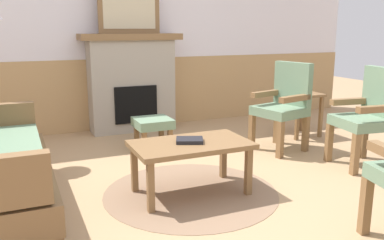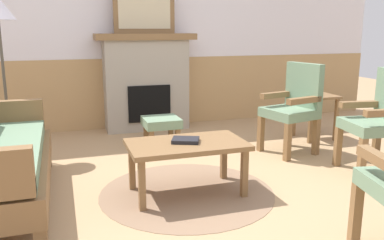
{
  "view_description": "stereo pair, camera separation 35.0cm",
  "coord_description": "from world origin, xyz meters",
  "px_view_note": "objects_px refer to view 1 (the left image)",
  "views": [
    {
      "loc": [
        -1.42,
        -2.89,
        1.35
      ],
      "look_at": [
        0.0,
        0.35,
        0.55
      ],
      "focal_mm": 38.16,
      "sensor_mm": 36.0,
      "label": 1
    },
    {
      "loc": [
        -1.09,
        -3.02,
        1.35
      ],
      "look_at": [
        0.0,
        0.35,
        0.55
      ],
      "focal_mm": 38.16,
      "sensor_mm": 36.0,
      "label": 2
    }
  ],
  "objects_px": {
    "coffee_table": "(191,149)",
    "book_on_table": "(190,140)",
    "side_table": "(301,102)",
    "fireplace": "(132,82)",
    "framed_picture": "(129,11)",
    "footstool": "(153,125)",
    "armchair_near_fireplace": "(369,113)",
    "armchair_by_window_left": "(284,102)"
  },
  "relations": [
    {
      "from": "coffee_table",
      "to": "footstool",
      "type": "bearing_deg",
      "value": 85.36
    },
    {
      "from": "fireplace",
      "to": "armchair_near_fireplace",
      "type": "distance_m",
      "value": 2.93
    },
    {
      "from": "book_on_table",
      "to": "side_table",
      "type": "xyz_separation_m",
      "value": [
        2.04,
        1.16,
        -0.02
      ]
    },
    {
      "from": "armchair_near_fireplace",
      "to": "armchair_by_window_left",
      "type": "height_order",
      "value": "same"
    },
    {
      "from": "footstool",
      "to": "book_on_table",
      "type": "bearing_deg",
      "value": -94.97
    },
    {
      "from": "coffee_table",
      "to": "framed_picture",
      "type": "bearing_deg",
      "value": 86.42
    },
    {
      "from": "fireplace",
      "to": "framed_picture",
      "type": "height_order",
      "value": "framed_picture"
    },
    {
      "from": "framed_picture",
      "to": "side_table",
      "type": "height_order",
      "value": "framed_picture"
    },
    {
      "from": "book_on_table",
      "to": "coffee_table",
      "type": "bearing_deg",
      "value": -54.47
    },
    {
      "from": "armchair_near_fireplace",
      "to": "side_table",
      "type": "height_order",
      "value": "armchair_near_fireplace"
    },
    {
      "from": "side_table",
      "to": "fireplace",
      "type": "bearing_deg",
      "value": 149.09
    },
    {
      "from": "fireplace",
      "to": "book_on_table",
      "type": "bearing_deg",
      "value": -93.76
    },
    {
      "from": "fireplace",
      "to": "side_table",
      "type": "bearing_deg",
      "value": -30.91
    },
    {
      "from": "coffee_table",
      "to": "footstool",
      "type": "xyz_separation_m",
      "value": [
        0.11,
        1.32,
        -0.1
      ]
    },
    {
      "from": "coffee_table",
      "to": "side_table",
      "type": "height_order",
      "value": "side_table"
    },
    {
      "from": "framed_picture",
      "to": "footstool",
      "type": "height_order",
      "value": "framed_picture"
    },
    {
      "from": "framed_picture",
      "to": "side_table",
      "type": "xyz_separation_m",
      "value": [
        1.89,
        -1.13,
        -1.13
      ]
    },
    {
      "from": "fireplace",
      "to": "armchair_near_fireplace",
      "type": "relative_size",
      "value": 1.33
    },
    {
      "from": "framed_picture",
      "to": "side_table",
      "type": "relative_size",
      "value": 1.45
    },
    {
      "from": "footstool",
      "to": "armchair_by_window_left",
      "type": "height_order",
      "value": "armchair_by_window_left"
    },
    {
      "from": "book_on_table",
      "to": "armchair_by_window_left",
      "type": "relative_size",
      "value": 0.22
    },
    {
      "from": "footstool",
      "to": "side_table",
      "type": "distance_m",
      "value": 1.93
    },
    {
      "from": "fireplace",
      "to": "book_on_table",
      "type": "distance_m",
      "value": 2.31
    },
    {
      "from": "book_on_table",
      "to": "side_table",
      "type": "distance_m",
      "value": 2.35
    },
    {
      "from": "framed_picture",
      "to": "footstool",
      "type": "xyz_separation_m",
      "value": [
        -0.04,
        -0.98,
        -1.28
      ]
    },
    {
      "from": "footstool",
      "to": "side_table",
      "type": "xyz_separation_m",
      "value": [
        1.92,
        -0.15,
        0.15
      ]
    },
    {
      "from": "footstool",
      "to": "armchair_by_window_left",
      "type": "xyz_separation_m",
      "value": [
        1.36,
        -0.57,
        0.25
      ]
    },
    {
      "from": "footstool",
      "to": "armchair_by_window_left",
      "type": "bearing_deg",
      "value": -22.75
    },
    {
      "from": "fireplace",
      "to": "armchair_near_fireplace",
      "type": "xyz_separation_m",
      "value": [
        1.74,
        -2.35,
        -0.11
      ]
    },
    {
      "from": "book_on_table",
      "to": "armchair_near_fireplace",
      "type": "bearing_deg",
      "value": -1.82
    },
    {
      "from": "coffee_table",
      "to": "book_on_table",
      "type": "xyz_separation_m",
      "value": [
        -0.01,
        0.01,
        0.07
      ]
    },
    {
      "from": "fireplace",
      "to": "framed_picture",
      "type": "relative_size",
      "value": 1.62
    },
    {
      "from": "armchair_near_fireplace",
      "to": "book_on_table",
      "type": "bearing_deg",
      "value": 178.18
    },
    {
      "from": "framed_picture",
      "to": "book_on_table",
      "type": "bearing_deg",
      "value": -93.76
    },
    {
      "from": "fireplace",
      "to": "footstool",
      "type": "distance_m",
      "value": 1.05
    },
    {
      "from": "framed_picture",
      "to": "side_table",
      "type": "distance_m",
      "value": 2.47
    },
    {
      "from": "coffee_table",
      "to": "side_table",
      "type": "xyz_separation_m",
      "value": [
        2.03,
        1.17,
        0.05
      ]
    },
    {
      "from": "side_table",
      "to": "framed_picture",
      "type": "bearing_deg",
      "value": 149.08
    },
    {
      "from": "coffee_table",
      "to": "book_on_table",
      "type": "height_order",
      "value": "book_on_table"
    },
    {
      "from": "framed_picture",
      "to": "side_table",
      "type": "bearing_deg",
      "value": -30.92
    },
    {
      "from": "coffee_table",
      "to": "armchair_near_fireplace",
      "type": "distance_m",
      "value": 1.89
    },
    {
      "from": "framed_picture",
      "to": "coffee_table",
      "type": "bearing_deg",
      "value": -93.58
    }
  ]
}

